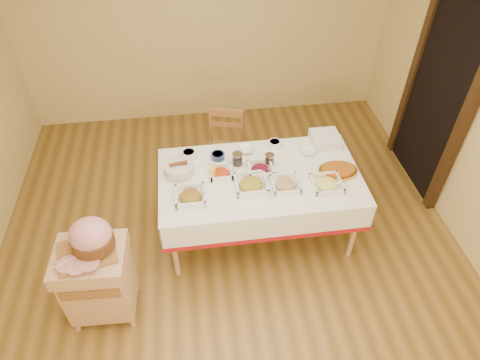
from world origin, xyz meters
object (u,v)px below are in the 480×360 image
(dining_table, at_px, (259,188))
(brass_platter, at_px, (338,171))
(bread_basket, at_px, (179,169))
(mustard_bottle, at_px, (213,172))
(preserve_jar_left, at_px, (238,159))
(ham_on_board, at_px, (91,239))
(preserve_jar_right, at_px, (269,160))
(plate_stack, at_px, (325,139))
(butcher_cart, at_px, (98,279))
(dining_chair, at_px, (225,150))

(dining_table, xyz_separation_m, brass_platter, (0.71, -0.05, 0.18))
(bread_basket, bearing_deg, mustard_bottle, -19.08)
(dining_table, bearing_deg, preserve_jar_left, 133.87)
(ham_on_board, distance_m, preserve_jar_right, 1.70)
(bread_basket, bearing_deg, preserve_jar_right, 1.17)
(ham_on_board, relative_size, preserve_jar_left, 3.61)
(dining_table, xyz_separation_m, plate_stack, (0.71, 0.39, 0.21))
(preserve_jar_right, xyz_separation_m, bread_basket, (-0.83, -0.02, 0.00))
(butcher_cart, xyz_separation_m, mustard_bottle, (1.01, 0.72, 0.39))
(ham_on_board, xyz_separation_m, preserve_jar_right, (1.50, 0.80, -0.09))
(butcher_cart, bearing_deg, ham_on_board, 38.05)
(plate_stack, bearing_deg, mustard_bottle, -162.48)
(butcher_cart, height_order, preserve_jar_left, preserve_jar_left)
(mustard_bottle, xyz_separation_m, bread_basket, (-0.30, 0.10, -0.02))
(dining_table, xyz_separation_m, dining_chair, (-0.24, 0.79, -0.14))
(preserve_jar_right, bearing_deg, ham_on_board, -151.75)
(butcher_cart, bearing_deg, preserve_jar_left, 35.08)
(preserve_jar_left, bearing_deg, dining_table, -46.13)
(brass_platter, bearing_deg, preserve_jar_right, 161.30)
(ham_on_board, relative_size, bread_basket, 1.66)
(bread_basket, xyz_separation_m, plate_stack, (1.43, 0.25, -0.00))
(mustard_bottle, bearing_deg, dining_table, -3.80)
(plate_stack, bearing_deg, dining_table, -151.54)
(plate_stack, bearing_deg, butcher_cart, -153.29)
(dining_chair, distance_m, mustard_bottle, 0.87)
(dining_chair, distance_m, ham_on_board, 1.90)
(preserve_jar_right, height_order, plate_stack, preserve_jar_right)
(ham_on_board, relative_size, mustard_bottle, 2.89)
(plate_stack, xyz_separation_m, brass_platter, (-0.00, -0.44, -0.03))
(dining_table, bearing_deg, butcher_cart, -154.18)
(dining_chair, distance_m, plate_stack, 1.09)
(preserve_jar_left, height_order, mustard_bottle, mustard_bottle)
(ham_on_board, bearing_deg, dining_chair, 51.68)
(bread_basket, bearing_deg, dining_chair, 54.14)
(dining_chair, height_order, preserve_jar_right, dining_chair)
(dining_chair, bearing_deg, preserve_jar_right, -61.21)
(butcher_cart, distance_m, preserve_jar_left, 1.57)
(preserve_jar_left, xyz_separation_m, preserve_jar_right, (0.29, -0.04, -0.01))
(butcher_cart, height_order, preserve_jar_right, preserve_jar_right)
(bread_basket, xyz_separation_m, brass_platter, (1.43, -0.18, -0.03))
(preserve_jar_right, height_order, bread_basket, bread_basket)
(ham_on_board, height_order, bread_basket, ham_on_board)
(butcher_cart, xyz_separation_m, ham_on_board, (0.05, 0.04, 0.46))
(bread_basket, bearing_deg, dining_table, -10.32)
(bread_basket, height_order, brass_platter, bread_basket)
(ham_on_board, xyz_separation_m, preserve_jar_left, (1.21, 0.84, -0.08))
(butcher_cart, bearing_deg, dining_chair, 51.27)
(preserve_jar_left, bearing_deg, preserve_jar_right, -7.59)
(plate_stack, bearing_deg, preserve_jar_left, -167.42)
(bread_basket, height_order, plate_stack, bread_basket)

